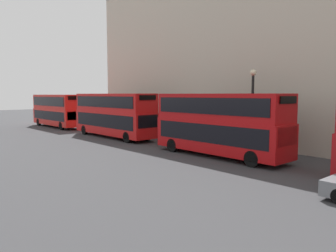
{
  "coord_description": "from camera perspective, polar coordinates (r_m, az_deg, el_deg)",
  "views": [
    {
      "loc": [
        -15.9,
        2.71,
        4.32
      ],
      "look_at": [
        0.48,
        21.32,
        1.91
      ],
      "focal_mm": 35.0,
      "sensor_mm": 36.0,
      "label": 1
    }
  ],
  "objects": [
    {
      "name": "bus_second_in_queue",
      "position": [
        22.84,
        8.86,
        0.68
      ],
      "size": [
        2.59,
        10.22,
        4.36
      ],
      "color": "#B20C0F",
      "rests_on": "ground"
    },
    {
      "name": "bus_third_in_queue",
      "position": [
        33.2,
        -9.47,
        2.19
      ],
      "size": [
        2.59,
        11.28,
        4.38
      ],
      "color": "red",
      "rests_on": "ground"
    },
    {
      "name": "bus_trailing",
      "position": [
        45.47,
        -18.7,
        2.78
      ],
      "size": [
        2.59,
        10.74,
        4.27
      ],
      "color": "red",
      "rests_on": "ground"
    },
    {
      "name": "street_lamp",
      "position": [
        23.27,
        14.5,
        3.96
      ],
      "size": [
        0.44,
        0.44,
        6.0
      ],
      "color": "black",
      "rests_on": "ground"
    },
    {
      "name": "pedestrian",
      "position": [
        23.88,
        14.53,
        -3.13
      ],
      "size": [
        0.36,
        0.36,
        1.71
      ],
      "color": "maroon",
      "rests_on": "ground"
    }
  ]
}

